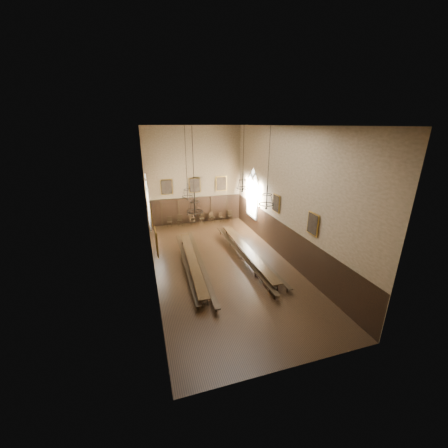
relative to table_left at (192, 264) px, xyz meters
name	(u,v)px	position (x,y,z in m)	size (l,w,h in m)	color
floor	(222,264)	(2.08, 0.05, -0.37)	(9.00, 18.00, 0.02)	black
ceiling	(222,125)	(2.08, 0.05, 8.65)	(9.00, 18.00, 0.02)	black
wall_back	(194,177)	(2.08, 9.06, 4.14)	(9.00, 0.02, 9.00)	#937B5A
wall_front	(299,268)	(2.08, -8.96, 4.14)	(9.00, 0.02, 9.00)	#937B5A
wall_left	(149,207)	(-2.43, 0.05, 4.14)	(0.02, 18.00, 9.00)	#937B5A
wall_right	(286,196)	(6.59, 0.05, 4.14)	(0.02, 18.00, 9.00)	#937B5A
wainscot_panelling	(222,248)	(2.08, 0.05, 0.89)	(9.00, 18.00, 2.50)	black
table_left	(192,264)	(0.00, 0.00, 0.00)	(1.10, 9.13, 0.71)	black
table_right	(247,254)	(3.97, 0.26, 0.01)	(0.69, 9.40, 0.73)	black
bench_left_outer	(186,264)	(-0.40, 0.21, -0.08)	(0.62, 9.75, 0.44)	black
bench_left_inner	(200,263)	(0.55, 0.08, -0.05)	(0.85, 10.55, 0.47)	black
bench_right_inner	(241,256)	(3.56, 0.26, -0.05)	(0.52, 10.68, 0.48)	black
bench_right_outer	(256,255)	(4.60, 0.13, -0.08)	(0.39, 9.62, 0.43)	black
chair_1	(170,223)	(-0.52, 8.64, -0.07)	(0.49, 0.49, 0.93)	black
chair_2	(180,222)	(0.48, 8.61, -0.06)	(0.49, 0.49, 0.99)	black
chair_3	(192,221)	(1.67, 8.62, -0.06)	(0.47, 0.47, 0.97)	black
chair_4	(202,220)	(2.61, 8.65, -0.07)	(0.42, 0.42, 0.95)	black
chair_5	(212,219)	(3.59, 8.61, -0.05)	(0.55, 0.55, 1.00)	black
chair_6	(221,219)	(4.56, 8.64, -0.10)	(0.46, 0.46, 0.86)	black
chair_7	(230,217)	(5.49, 8.58, -0.05)	(0.48, 0.48, 1.01)	black
chandelier_back_left	(187,192)	(0.35, 2.80, 4.23)	(0.80, 0.80, 4.91)	black
chandelier_back_right	(243,184)	(4.32, 2.30, 4.63)	(0.90, 0.90, 4.45)	black
chandelier_front_left	(195,206)	(-0.14, -2.38, 4.67)	(0.84, 0.84, 4.42)	black
chandelier_front_right	(267,200)	(4.16, -2.04, 4.60)	(0.90, 0.90, 4.49)	black
portrait_back_0	(167,187)	(-0.52, 8.93, 3.34)	(1.10, 0.12, 1.40)	#AA7E29
portrait_back_1	(195,185)	(2.08, 8.93, 3.34)	(1.10, 0.12, 1.40)	#AA7E29
portrait_back_2	(221,184)	(4.68, 8.93, 3.34)	(1.10, 0.12, 1.40)	#AA7E29
portrait_left_0	(151,215)	(-2.30, 1.05, 3.34)	(0.12, 1.00, 1.30)	#AA7E29
portrait_left_1	(156,242)	(-2.30, -3.45, 3.34)	(0.12, 1.00, 1.30)	#AA7E29
portrait_right_0	(276,203)	(6.46, 1.05, 3.34)	(0.12, 1.00, 1.30)	#AA7E29
portrait_right_1	(313,224)	(6.46, -3.45, 3.34)	(0.12, 1.00, 1.30)	#AA7E29
window_right	(253,193)	(6.51, 5.55, 3.04)	(0.20, 2.20, 4.60)	white
window_left	(148,201)	(-2.35, 5.55, 3.04)	(0.20, 2.20, 4.60)	white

